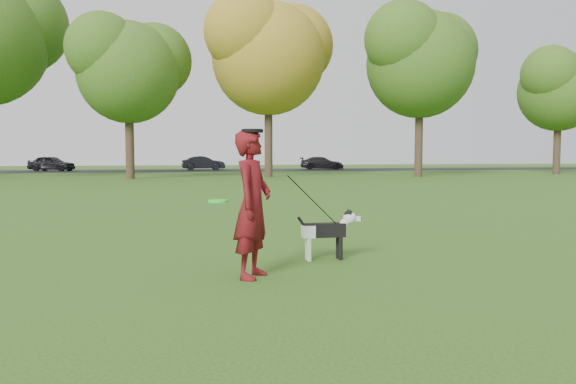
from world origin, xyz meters
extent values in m
plane|color=#285116|center=(0.00, 0.00, 0.00)|extent=(120.00, 120.00, 0.00)
cube|color=black|center=(0.00, 40.00, 0.01)|extent=(120.00, 7.00, 0.02)
imported|color=#5D0D16|center=(-0.65, -0.52, 0.86)|extent=(0.66, 0.75, 1.72)
cube|color=black|center=(0.45, 0.37, 0.41)|extent=(0.57, 0.18, 0.19)
cube|color=white|center=(0.23, 0.37, 0.40)|extent=(0.16, 0.18, 0.17)
cylinder|color=white|center=(0.23, 0.31, 0.16)|extent=(0.06, 0.06, 0.31)
cylinder|color=white|center=(0.23, 0.43, 0.16)|extent=(0.06, 0.06, 0.31)
cylinder|color=black|center=(0.66, 0.31, 0.16)|extent=(0.06, 0.06, 0.31)
cylinder|color=black|center=(0.66, 0.43, 0.16)|extent=(0.06, 0.06, 0.31)
cylinder|color=white|center=(0.70, 0.37, 0.45)|extent=(0.19, 0.11, 0.20)
sphere|color=white|center=(0.81, 0.37, 0.57)|extent=(0.18, 0.18, 0.18)
sphere|color=black|center=(0.80, 0.37, 0.60)|extent=(0.14, 0.14, 0.14)
cube|color=white|center=(0.90, 0.37, 0.55)|extent=(0.11, 0.07, 0.06)
sphere|color=black|center=(0.96, 0.37, 0.55)|extent=(0.04, 0.04, 0.04)
cone|color=black|center=(0.80, 0.32, 0.66)|extent=(0.06, 0.06, 0.07)
cone|color=black|center=(0.80, 0.42, 0.66)|extent=(0.06, 0.06, 0.07)
cylinder|color=black|center=(0.17, 0.37, 0.47)|extent=(0.20, 0.04, 0.26)
cylinder|color=black|center=(0.65, 0.37, 0.46)|extent=(0.12, 0.12, 0.02)
imported|color=black|center=(-11.08, 40.00, 0.63)|extent=(3.84, 2.56, 1.21)
imported|color=black|center=(0.75, 40.00, 0.60)|extent=(3.58, 1.42, 1.16)
imported|color=black|center=(10.89, 40.00, 0.57)|extent=(3.96, 2.13, 1.09)
cylinder|color=#20FF28|center=(-1.05, -0.67, 0.91)|extent=(0.23, 0.23, 0.02)
cylinder|color=black|center=(-0.65, -0.52, 1.71)|extent=(0.25, 0.25, 0.04)
cylinder|color=#38281C|center=(-4.00, 25.50, 2.10)|extent=(0.48, 0.48, 4.20)
sphere|color=#426B1E|center=(-4.00, 25.50, 6.44)|extent=(5.60, 5.60, 5.60)
cylinder|color=#38281C|center=(4.00, 26.50, 2.52)|extent=(0.48, 0.48, 5.04)
sphere|color=#A58426|center=(4.00, 26.50, 7.73)|extent=(6.72, 6.72, 6.72)
cylinder|color=#38281C|center=(13.00, 25.00, 2.42)|extent=(0.48, 0.48, 4.83)
sphere|color=#426B1E|center=(13.00, 25.00, 7.41)|extent=(6.44, 6.44, 6.44)
cylinder|color=#38281C|center=(24.00, 27.00, 1.99)|extent=(0.48, 0.48, 3.99)
sphere|color=#426B1E|center=(24.00, 27.00, 6.12)|extent=(5.32, 5.32, 5.32)
camera|label=1|loc=(-1.52, -6.94, 1.45)|focal=35.00mm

